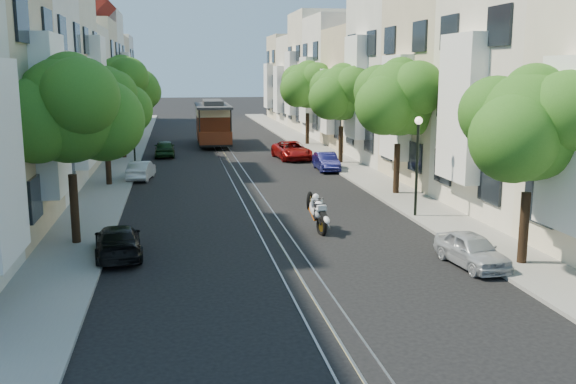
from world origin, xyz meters
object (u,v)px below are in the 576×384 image
cable_car (213,121)px  sportbike_rider (317,211)px  tree_e_b (400,100)px  tree_w_a (70,112)px  tree_e_c (343,94)px  parked_car_e_far (292,150)px  tree_w_b (106,104)px  parked_car_e_near (472,250)px  tree_w_c (122,86)px  lamp_east (417,151)px  parked_car_w_near (118,241)px  parked_car_w_far (165,148)px  tree_w_d (132,89)px  parked_car_e_mid (326,162)px  tree_e_a (533,129)px  parked_car_w_mid (141,170)px  tree_e_d (308,86)px  lamp_west (133,122)px

cable_car → sportbike_rider: bearing=-85.2°
tree_e_b → tree_w_a: 16.01m
tree_e_c → parked_car_e_far: size_ratio=1.45×
tree_w_b → parked_car_e_near: size_ratio=1.99×
cable_car → parked_car_e_near: bearing=-79.5°
sportbike_rider → tree_w_c: bearing=100.2°
sportbike_rider → parked_car_e_near: bearing=-63.9°
tree_w_a → parked_car_e_far: (11.54, 20.82, -4.11)m
lamp_east → parked_car_e_far: (-1.90, 18.79, -2.22)m
tree_w_a → parked_car_w_near: bearing=-47.6°
tree_e_c → parked_car_w_far: (-11.66, 5.71, -3.99)m
tree_w_d → parked_car_e_mid: size_ratio=1.92×
sportbike_rider → parked_car_e_near: (3.92, -5.16, -0.31)m
tree_w_d → parked_car_e_near: tree_w_d is taller
parked_car_e_near → tree_w_d: bearing=102.3°
tree_e_c → parked_car_e_near: bearing=-94.2°
tree_e_a → parked_car_w_mid: 23.24m
tree_e_b → parked_car_w_mid: bearing=151.5°
tree_w_d → tree_e_d: bearing=-19.1°
sportbike_rider → lamp_east: bearing=7.9°
tree_e_a → tree_w_c: (-14.40, 28.00, 0.67)m
tree_e_b → parked_car_e_mid: bearing=101.2°
parked_car_w_near → cable_car: bearing=-105.0°
tree_e_c → parked_car_w_near: (-12.86, -19.69, -4.06)m
tree_w_c → parked_car_w_near: 25.15m
parked_car_e_mid → parked_car_w_near: bearing=-121.8°
tree_e_c → tree_w_a: 23.05m
tree_w_a → cable_car: size_ratio=0.75×
cable_car → parked_car_e_far: (4.90, -9.80, -1.38)m
sportbike_rider → parked_car_e_mid: (3.92, 14.96, -0.29)m
tree_w_a → parked_car_w_mid: size_ratio=2.04×
parked_car_w_near → tree_w_d: bearing=-93.5°
parked_car_e_mid → parked_car_w_far: (-10.00, 8.31, 0.05)m
tree_w_d → parked_car_w_near: tree_w_d is taller
tree_w_d → parked_car_w_mid: size_ratio=1.99×
tree_w_a → tree_w_b: bearing=90.0°
tree_e_b → tree_w_d: size_ratio=1.03×
tree_w_a → lamp_west: 20.13m
tree_e_d → tree_w_d: 15.25m
tree_w_a → tree_w_d: size_ratio=1.03×
tree_w_a → parked_car_w_far: (2.74, 23.71, -4.13)m
tree_e_c → parked_car_w_near: size_ratio=1.76×
cable_car → tree_e_a: bearing=-77.0°
sportbike_rider → cable_car: cable_car is taller
tree_e_b → tree_e_c: (-0.00, 11.00, -0.13)m
tree_w_b → parked_car_w_near: size_ratio=1.69×
tree_w_d → parked_car_e_mid: 22.91m
tree_e_b → lamp_west: bearing=136.2°
tree_e_c → tree_w_b: tree_e_c is taller
lamp_west → parked_car_e_mid: 12.97m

